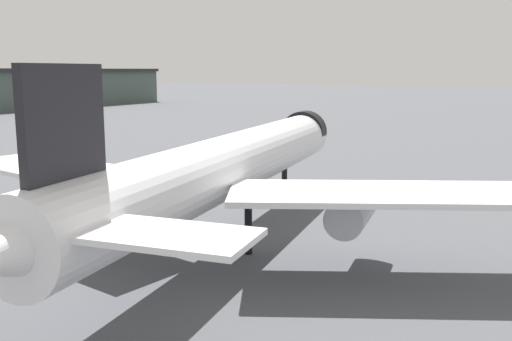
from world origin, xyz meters
name	(u,v)px	position (x,y,z in m)	size (l,w,h in m)	color
ground	(216,241)	(0.00, 0.00, 0.00)	(900.00, 900.00, 0.00)	#4C4F54
airliner_near_gate	(227,167)	(0.17, -1.17, 6.49)	(53.86, 48.03, 14.73)	white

